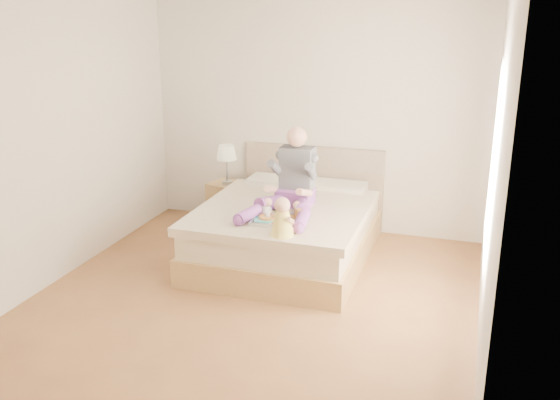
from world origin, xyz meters
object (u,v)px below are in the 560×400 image
(adult, at_px, (292,185))
(tray, at_px, (278,218))
(bed, at_px, (289,228))
(baby, at_px, (283,220))
(nightstand, at_px, (229,204))

(adult, height_order, tray, adult)
(bed, xyz_separation_m, baby, (0.24, -0.95, 0.44))
(baby, bearing_deg, adult, 123.38)
(nightstand, relative_size, baby, 1.45)
(tray, relative_size, baby, 1.38)
(bed, height_order, adult, adult)
(bed, bearing_deg, adult, -66.03)
(nightstand, bearing_deg, adult, -25.20)
(bed, distance_m, nightstand, 1.24)
(bed, bearing_deg, tray, -82.89)
(nightstand, height_order, adult, adult)
(nightstand, height_order, tray, tray)
(nightstand, bearing_deg, bed, -20.93)
(tray, bearing_deg, baby, -68.46)
(bed, relative_size, nightstand, 4.14)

